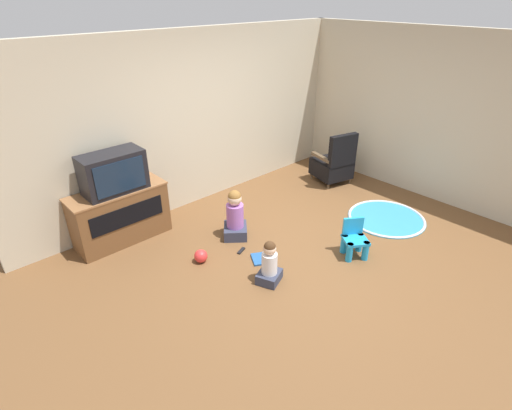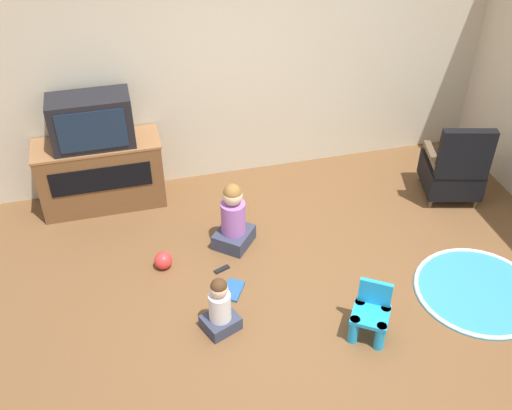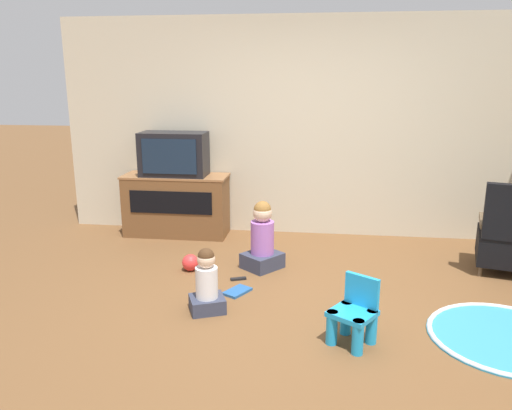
# 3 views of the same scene
# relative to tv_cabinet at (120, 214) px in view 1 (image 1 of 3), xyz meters

# --- Properties ---
(ground_plane) EXTENTS (30.00, 30.00, 0.00)m
(ground_plane) POSITION_rel_tv_cabinet_xyz_m (1.58, -1.87, -0.38)
(ground_plane) COLOR brown
(wall_back) EXTENTS (5.79, 0.12, 2.58)m
(wall_back) POSITION_rel_tv_cabinet_xyz_m (1.48, 0.32, 0.91)
(wall_back) COLOR beige
(wall_back) RESTS_ON ground_plane
(wall_right) EXTENTS (0.12, 5.25, 2.58)m
(wall_right) POSITION_rel_tv_cabinet_xyz_m (4.31, -2.25, 0.91)
(wall_right) COLOR beige
(wall_right) RESTS_ON ground_plane
(tv_cabinet) EXTENTS (1.25, 0.48, 0.74)m
(tv_cabinet) POSITION_rel_tv_cabinet_xyz_m (0.00, 0.00, 0.00)
(tv_cabinet) COLOR brown
(tv_cabinet) RESTS_ON ground_plane
(television) EXTENTS (0.78, 0.40, 0.51)m
(television) POSITION_rel_tv_cabinet_xyz_m (0.00, -0.02, 0.61)
(television) COLOR black
(television) RESTS_ON tv_cabinet
(black_armchair) EXTENTS (0.68, 0.71, 0.93)m
(black_armchair) POSITION_rel_tv_cabinet_xyz_m (3.57, -0.80, -0.04)
(black_armchair) COLOR brown
(black_armchair) RESTS_ON ground_plane
(yellow_kid_chair) EXTENTS (0.40, 0.40, 0.49)m
(yellow_kid_chair) POSITION_rel_tv_cabinet_xyz_m (1.99, -2.35, -0.18)
(yellow_kid_chair) COLOR #1E99DB
(yellow_kid_chair) RESTS_ON ground_plane
(play_mat) EXTENTS (1.13, 1.13, 0.04)m
(play_mat) POSITION_rel_tv_cabinet_xyz_m (3.12, -2.15, -0.37)
(play_mat) COLOR teal
(play_mat) RESTS_ON ground_plane
(child_watching_left) EXTENTS (0.47, 0.47, 0.70)m
(child_watching_left) POSITION_rel_tv_cabinet_xyz_m (1.17, -0.98, -0.08)
(child_watching_left) COLOR #33384C
(child_watching_left) RESTS_ON ground_plane
(child_watching_center) EXTENTS (0.35, 0.33, 0.55)m
(child_watching_center) POSITION_rel_tv_cabinet_xyz_m (0.83, -2.00, -0.15)
(child_watching_center) COLOR #33384C
(child_watching_center) RESTS_ON ground_plane
(toy_ball) EXTENTS (0.17, 0.17, 0.17)m
(toy_ball) POSITION_rel_tv_cabinet_xyz_m (0.46, -1.15, -0.30)
(toy_ball) COLOR red
(toy_ball) RESTS_ON ground_plane
(book) EXTENTS (0.26, 0.29, 0.02)m
(book) POSITION_rel_tv_cabinet_xyz_m (1.01, -1.61, -0.37)
(book) COLOR #235699
(book) RESTS_ON ground_plane
(remote_control) EXTENTS (0.16, 0.10, 0.02)m
(remote_control) POSITION_rel_tv_cabinet_xyz_m (0.98, -1.32, -0.37)
(remote_control) COLOR black
(remote_control) RESTS_ON ground_plane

